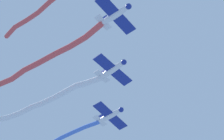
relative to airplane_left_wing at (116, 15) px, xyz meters
The scene contains 6 objects.
smoke_trail_lead 9.35m from the airplane_left_wing, 74.90° to the right, with size 13.82×15.62×1.89m.
airplane_left_wing is the anchor object (origin of this frame).
smoke_trail_left_wing 15.84m from the airplane_left_wing, 128.20° to the right, with size 16.87×21.78×3.87m.
airplane_right_wing 10.63m from the airplane_left_wing, behind, with size 6.85×6.18×1.89m.
smoke_trail_right_wing 23.72m from the airplane_left_wing, 145.75° to the right, with size 14.58×22.76×4.72m.
airplane_slot 21.28m from the airplane_left_wing, behind, with size 7.07×6.06×1.89m.
Camera 1 is at (30.68, -1.85, 3.78)m, focal length 82.11 mm.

